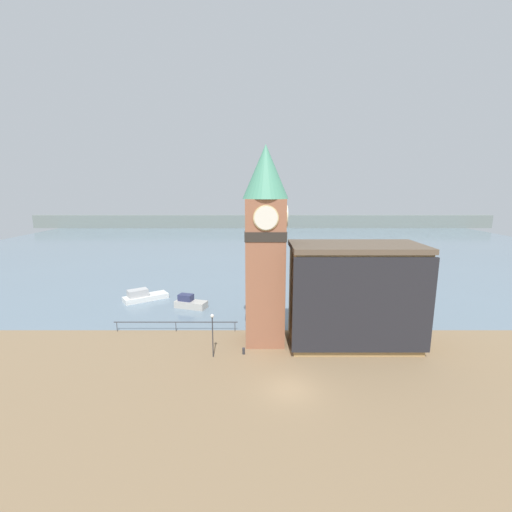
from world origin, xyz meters
The scene contains 10 objects.
ground_plane centered at (0.00, 0.00, 0.00)m, with size 160.00×160.00×0.00m, color #846B4C.
water centered at (0.00, 71.22, 0.00)m, with size 160.00×120.00×0.00m.
far_shoreline centered at (0.00, 111.22, 2.50)m, with size 180.00×3.00×5.00m.
pier_railing centered at (-11.31, 10.97, 0.97)m, with size 13.42×0.08×1.09m.
clock_tower centered at (-1.72, 8.64, 10.22)m, with size 4.31×4.31×19.24m.
pier_building centered at (6.94, 7.93, 5.07)m, with size 12.59×6.22×10.09m.
boat_near centered at (-11.22, 18.56, 0.64)m, with size 4.42×2.88×1.72m.
boat_far centered at (-18.24, 21.48, 0.60)m, with size 6.05×5.09×1.68m.
mooring_bollard_near centered at (-3.77, 5.75, 0.37)m, with size 0.27×0.27×0.68m.
lamp_post centered at (-6.56, 5.21, 2.88)m, with size 0.32×0.32×4.15m.
Camera 1 is at (-2.61, -23.92, 15.24)m, focal length 24.00 mm.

